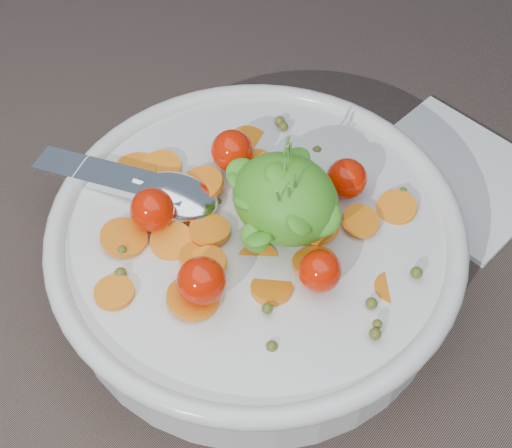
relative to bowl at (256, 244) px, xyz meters
The scene contains 3 objects.
ground 0.04m from the bowl, 154.10° to the right, with size 6.00×6.00×0.00m, color brown.
bowl is the anchor object (origin of this frame).
napkin 0.19m from the bowl, 70.00° to the left, with size 0.14×0.12×0.01m, color white.
Camera 1 is at (0.21, -0.23, 0.45)m, focal length 50.00 mm.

